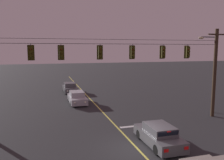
{
  "coord_description": "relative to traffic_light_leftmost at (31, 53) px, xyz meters",
  "views": [
    {
      "loc": [
        -5.55,
        -13.05,
        6.28
      ],
      "look_at": [
        0.0,
        5.76,
        3.67
      ],
      "focal_mm": 37.55,
      "sensor_mm": 36.0,
      "label": 1
    }
  ],
  "objects": [
    {
      "name": "car_oncoming_trailing",
      "position": [
        4.44,
        16.19,
        -5.37
      ],
      "size": [
        1.8,
        4.42,
        1.39
      ],
      "color": "#4C4C51",
      "rests_on": "ground"
    },
    {
      "name": "signal_span_assembly",
      "position": [
        6.36,
        0.02,
        -1.82
      ],
      "size": [
        20.85,
        0.32,
        8.07
      ],
      "color": "#38281C",
      "rests_on": "ground"
    },
    {
      "name": "car_waiting_near_lane",
      "position": [
        7.91,
        -4.55,
        -5.37
      ],
      "size": [
        1.8,
        4.33,
        1.39
      ],
      "color": "#4C4C51",
      "rests_on": "ground"
    },
    {
      "name": "ground_plane",
      "position": [
        6.36,
        -4.74,
        -6.01
      ],
      "size": [
        180.0,
        180.0,
        0.0
      ],
      "primitive_type": "plane",
      "color": "#28282B"
    },
    {
      "name": "traffic_light_centre",
      "position": [
        5.11,
        0.0,
        0.0
      ],
      "size": [
        0.48,
        0.41,
        1.22
      ],
      "color": "black"
    },
    {
      "name": "lane_centre_stripe",
      "position": [
        6.36,
        6.02,
        -6.01
      ],
      "size": [
        0.14,
        60.0,
        0.01
      ],
      "primitive_type": "cube",
      "color": "#D1C64C",
      "rests_on": "ground"
    },
    {
      "name": "traffic_light_left_inner",
      "position": [
        2.13,
        0.0,
        0.0
      ],
      "size": [
        0.48,
        0.41,
        1.22
      ],
      "color": "black"
    },
    {
      "name": "car_oncoming_lead",
      "position": [
        4.46,
        8.9,
        -5.37
      ],
      "size": [
        1.8,
        4.42,
        1.39
      ],
      "color": "#A5A5AD",
      "rests_on": "ground"
    },
    {
      "name": "traffic_light_leftmost",
      "position": [
        0.0,
        0.0,
        0.0
      ],
      "size": [
        0.48,
        0.41,
        1.22
      ],
      "color": "black"
    },
    {
      "name": "traffic_light_rightmost",
      "position": [
        10.55,
        0.0,
        0.0
      ],
      "size": [
        0.48,
        0.41,
        1.22
      ],
      "color": "black"
    },
    {
      "name": "stop_bar_paint",
      "position": [
        8.26,
        -0.58,
        -6.01
      ],
      "size": [
        3.4,
        0.36,
        0.01
      ],
      "primitive_type": "cube",
      "color": "silver",
      "rests_on": "ground"
    },
    {
      "name": "traffic_light_right_inner",
      "position": [
        7.8,
        0.0,
        0.0
      ],
      "size": [
        0.48,
        0.41,
        1.22
      ],
      "color": "black"
    },
    {
      "name": "street_lamp_corner",
      "position": [
        16.52,
        1.14,
        -1.46
      ],
      "size": [
        2.11,
        0.3,
        7.51
      ],
      "color": "#4C4F54",
      "rests_on": "ground"
    },
    {
      "name": "traffic_light_far_right",
      "position": [
        12.92,
        0.0,
        0.0
      ],
      "size": [
        0.48,
        0.41,
        1.22
      ],
      "color": "black"
    }
  ]
}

